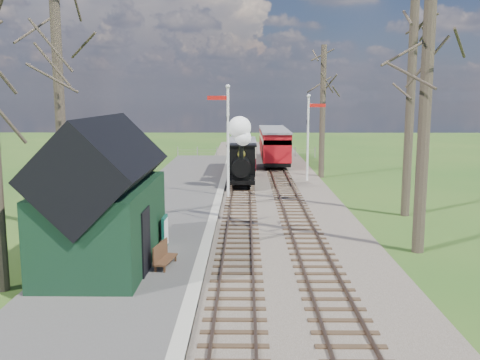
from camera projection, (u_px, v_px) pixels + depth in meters
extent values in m
plane|color=#26541A|center=(235.00, 319.00, 13.51)|extent=(140.00, 140.00, 0.00)
ellipsoid|color=#385B23|center=(67.00, 242.00, 75.34)|extent=(57.60, 36.00, 16.20)
ellipsoid|color=#385B23|center=(310.00, 255.00, 80.40)|extent=(70.40, 44.00, 19.80)
ellipsoid|color=#385B23|center=(194.00, 235.00, 85.29)|extent=(64.00, 40.00, 18.00)
cube|color=brown|center=(261.00, 181.00, 35.22)|extent=(8.00, 60.00, 0.10)
cube|color=brown|center=(234.00, 180.00, 35.22)|extent=(0.07, 60.00, 0.12)
cube|color=brown|center=(249.00, 180.00, 35.21)|extent=(0.07, 60.00, 0.12)
cube|color=#38281C|center=(242.00, 180.00, 35.22)|extent=(1.60, 60.00, 0.09)
cube|color=brown|center=(274.00, 180.00, 35.19)|extent=(0.07, 60.00, 0.12)
cube|color=brown|center=(289.00, 180.00, 35.18)|extent=(0.07, 60.00, 0.12)
cube|color=#38281C|center=(281.00, 180.00, 35.20)|extent=(1.60, 60.00, 0.09)
cube|color=#474442|center=(172.00, 204.00, 27.36)|extent=(5.00, 44.00, 0.20)
cube|color=#B2AD9E|center=(217.00, 204.00, 27.33)|extent=(0.40, 44.00, 0.21)
cube|color=black|center=(105.00, 224.00, 17.27)|extent=(3.00, 6.00, 2.60)
cube|color=black|center=(102.00, 167.00, 16.99)|extent=(3.25, 6.30, 3.25)
cube|color=black|center=(146.00, 241.00, 16.31)|extent=(0.06, 1.20, 2.00)
cylinder|color=silver|center=(228.00, 145.00, 28.85)|extent=(0.14, 0.14, 6.00)
sphere|color=silver|center=(228.00, 86.00, 28.37)|extent=(0.24, 0.24, 0.24)
cube|color=#B7140F|center=(218.00, 98.00, 28.47)|extent=(1.10, 0.08, 0.22)
cube|color=black|center=(228.00, 119.00, 28.64)|extent=(0.18, 0.06, 0.30)
cylinder|color=silver|center=(308.00, 140.00, 34.76)|extent=(0.14, 0.14, 5.50)
sphere|color=silver|center=(309.00, 96.00, 34.32)|extent=(0.24, 0.24, 0.24)
cube|color=#B7140F|center=(317.00, 105.00, 34.41)|extent=(1.10, 0.08, 0.22)
cube|color=black|center=(308.00, 123.00, 34.59)|extent=(0.18, 0.06, 0.30)
cylinder|color=#382D23|center=(59.00, 98.00, 21.62)|extent=(0.41, 0.41, 11.00)
cylinder|color=#382D23|center=(426.00, 84.00, 18.43)|extent=(0.42, 0.42, 12.00)
cylinder|color=#382D23|center=(410.00, 109.00, 24.50)|extent=(0.40, 0.40, 10.00)
cylinder|color=#382D23|center=(323.00, 112.00, 36.46)|extent=(0.39, 0.39, 9.00)
cube|color=slate|center=(246.00, 150.00, 48.95)|extent=(12.60, 0.02, 0.01)
cube|color=slate|center=(246.00, 153.00, 49.00)|extent=(12.60, 0.02, 0.02)
cylinder|color=slate|center=(246.00, 152.00, 48.99)|extent=(0.08, 0.08, 1.00)
cube|color=black|center=(241.00, 178.00, 32.71)|extent=(1.61, 3.78, 0.24)
cylinder|color=black|center=(241.00, 165.00, 32.02)|extent=(1.04, 2.46, 1.04)
cube|color=black|center=(242.00, 161.00, 33.69)|extent=(1.70, 1.51, 1.89)
cylinder|color=black|center=(241.00, 153.00, 30.96)|extent=(0.26, 0.26, 0.76)
sphere|color=gold|center=(241.00, 154.00, 32.20)|extent=(0.49, 0.49, 0.49)
sphere|color=white|center=(243.00, 138.00, 30.82)|extent=(0.95, 0.95, 0.95)
sphere|color=white|center=(240.00, 128.00, 30.82)|extent=(1.32, 1.32, 1.32)
cylinder|color=black|center=(233.00, 183.00, 31.62)|extent=(0.09, 0.60, 0.60)
cylinder|color=black|center=(250.00, 183.00, 31.61)|extent=(0.09, 0.60, 0.60)
cube|color=black|center=(242.00, 167.00, 38.66)|extent=(1.80, 6.62, 0.28)
cube|color=#521218|center=(242.00, 159.00, 38.57)|extent=(1.89, 6.62, 0.85)
cube|color=beige|center=(242.00, 147.00, 38.44)|extent=(1.89, 6.62, 0.85)
cube|color=slate|center=(242.00, 141.00, 38.36)|extent=(1.99, 6.81, 0.11)
cube|color=black|center=(275.00, 161.00, 42.05)|extent=(2.01, 5.29, 0.32)
cube|color=#A10D14|center=(276.00, 153.00, 41.95)|extent=(2.12, 5.29, 0.95)
cube|color=beige|center=(276.00, 140.00, 41.80)|extent=(2.12, 5.29, 0.95)
cube|color=slate|center=(276.00, 134.00, 41.72)|extent=(2.22, 5.50, 0.13)
cube|color=black|center=(272.00, 153.00, 47.48)|extent=(2.01, 5.29, 0.32)
cube|color=#A10D14|center=(272.00, 146.00, 47.38)|extent=(2.12, 5.29, 0.95)
cube|color=beige|center=(272.00, 135.00, 47.23)|extent=(2.12, 5.29, 0.95)
cube|color=slate|center=(272.00, 129.00, 47.15)|extent=(2.22, 5.50, 0.13)
cube|color=#0E4537|center=(165.00, 232.00, 19.05)|extent=(0.11, 0.80, 1.18)
cube|color=silver|center=(166.00, 232.00, 19.04)|extent=(0.04, 0.70, 0.96)
cube|color=#4C2F1B|center=(166.00, 260.00, 17.05)|extent=(0.61, 1.40, 0.06)
cube|color=#4C2F1B|center=(160.00, 252.00, 17.04)|extent=(0.28, 1.34, 0.58)
cube|color=#4C2F1B|center=(168.00, 269.00, 16.50)|extent=(0.06, 0.06, 0.19)
cube|color=#4C2F1B|center=(164.00, 258.00, 17.65)|extent=(0.06, 0.06, 0.19)
imported|color=#1A1F30|center=(139.00, 251.00, 16.44)|extent=(0.40, 0.54, 1.37)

